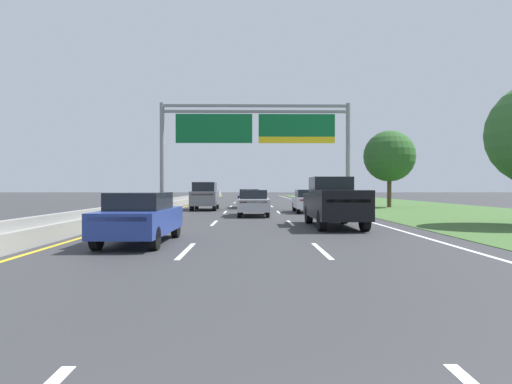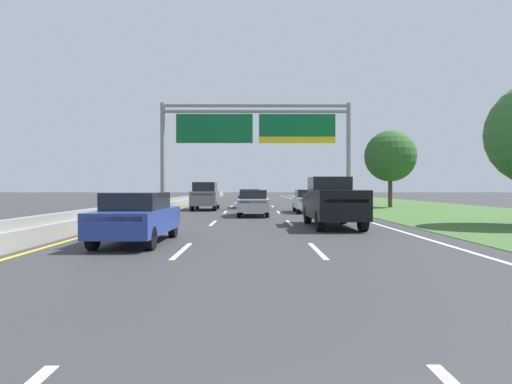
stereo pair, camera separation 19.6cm
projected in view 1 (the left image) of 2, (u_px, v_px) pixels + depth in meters
ground_plane at (252, 208)px, 36.13m from camera, size 220.00×220.00×0.00m
lane_striping at (252, 208)px, 35.67m from camera, size 11.96×106.00×0.01m
grass_verge_right at (415, 207)px, 36.32m from camera, size 14.00×110.00×0.02m
median_barrier_concrete at (174, 204)px, 36.04m from camera, size 0.60×110.00×0.85m
overhead_sign_gantry at (255, 133)px, 33.55m from camera, size 15.06×0.42×8.38m
pickup_truck_black at (334, 202)px, 18.69m from camera, size 2.02×5.41×2.20m
car_silver_centre_lane_sedan at (254, 202)px, 25.79m from camera, size 1.87×4.42×1.57m
car_white_right_lane_sedan at (308, 201)px, 29.29m from camera, size 1.88×4.42×1.57m
car_grey_left_lane_suv at (205, 196)px, 32.61m from camera, size 1.98×4.73×2.11m
car_navy_centre_lane_sedan at (249, 198)px, 35.98m from camera, size 1.84×4.41×1.57m
car_blue_left_lane_sedan at (140, 217)px, 13.19m from camera, size 1.90×4.43×1.57m
roadside_tree_mid at (389, 156)px, 36.59m from camera, size 4.38×4.38×6.60m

